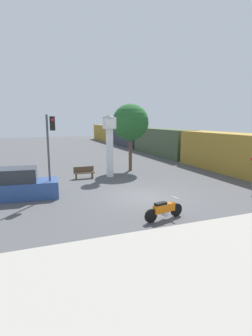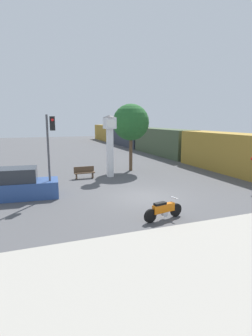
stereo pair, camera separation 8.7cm
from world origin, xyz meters
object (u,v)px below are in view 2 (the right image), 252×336
object	(u,v)px
street_tree	(131,123)
bench	(84,172)
freight_train	(143,138)
traffic_light	(50,142)
clock_tower	(110,137)
parked_car	(20,185)
motorcycle	(163,210)

from	to	relation	value
street_tree	bench	xyz separation A→B (m)	(-4.62, -1.78, -3.82)
freight_train	street_tree	xyz separation A→B (m)	(-8.06, -15.42, 2.61)
traffic_light	clock_tower	bearing A→B (deg)	41.22
freight_train	street_tree	distance (m)	17.59
parked_car	traffic_light	bearing A→B (deg)	-9.56
clock_tower	traffic_light	world-z (taller)	clock_tower
clock_tower	freight_train	size ratio (longest dim) A/B	0.10
traffic_light	street_tree	world-z (taller)	street_tree
traffic_light	parked_car	distance (m)	3.15
freight_train	street_tree	size ratio (longest dim) A/B	8.59
bench	traffic_light	bearing A→B (deg)	-122.44
freight_train	bench	world-z (taller)	freight_train
parked_car	street_tree	bearing A→B (deg)	36.59
street_tree	bench	bearing A→B (deg)	-158.96
freight_train	clock_tower	bearing A→B (deg)	-121.46
clock_tower	parked_car	size ratio (longest dim) A/B	1.13
freight_train	bench	bearing A→B (deg)	-126.40
clock_tower	traffic_light	distance (m)	6.48
clock_tower	freight_train	bearing A→B (deg)	58.54
parked_car	motorcycle	bearing A→B (deg)	-38.89
street_tree	parked_car	distance (m)	11.39
motorcycle	clock_tower	distance (m)	10.17
motorcycle	freight_train	bearing A→B (deg)	56.56
street_tree	bench	distance (m)	6.25
freight_train	bench	xyz separation A→B (m)	(-12.68, -17.20, -1.21)
parked_car	bench	bearing A→B (deg)	45.39
motorcycle	traffic_light	size ratio (longest dim) A/B	0.44
traffic_light	parked_car	xyz separation A→B (m)	(-1.80, 0.46, -2.54)
clock_tower	parked_car	distance (m)	8.07
motorcycle	clock_tower	bearing A→B (deg)	76.20
parked_car	clock_tower	bearing A→B (deg)	34.55
motorcycle	freight_train	world-z (taller)	freight_train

